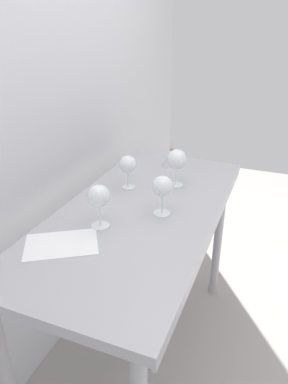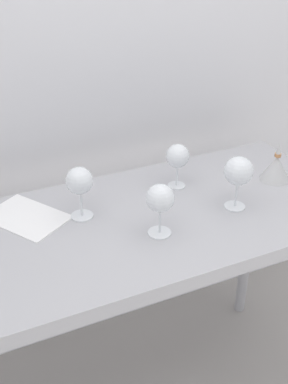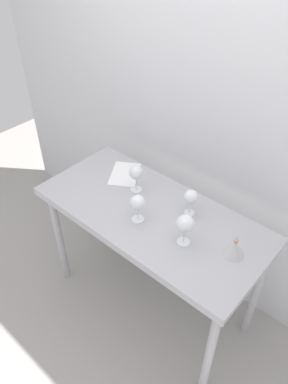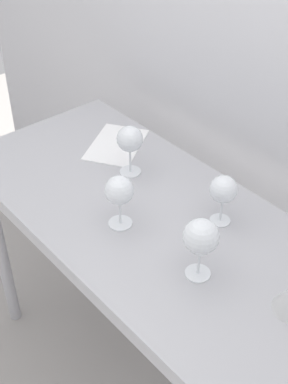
% 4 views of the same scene
% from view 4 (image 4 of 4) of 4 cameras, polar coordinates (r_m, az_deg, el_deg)
% --- Properties ---
extents(ground_plane, '(6.00, 6.00, 0.00)m').
position_cam_4_polar(ground_plane, '(2.34, 0.45, -19.27)').
color(ground_plane, '#9F9A95').
extents(back_wall, '(3.80, 0.04, 2.60)m').
position_cam_4_polar(back_wall, '(1.76, 13.23, 14.82)').
color(back_wall, silver).
rests_on(back_wall, ground_plane).
extents(steel_counter, '(1.40, 0.65, 0.90)m').
position_cam_4_polar(steel_counter, '(1.72, 0.42, -4.85)').
color(steel_counter, '#ABABB0').
rests_on(steel_counter, ground_plane).
extents(wine_glass_far_left, '(0.09, 0.09, 0.18)m').
position_cam_4_polar(wine_glass_far_left, '(1.75, -1.54, 5.57)').
color(wine_glass_far_left, white).
rests_on(wine_glass_far_left, steel_counter).
extents(wine_glass_far_right, '(0.08, 0.08, 0.16)m').
position_cam_4_polar(wine_glass_far_right, '(1.56, 8.55, 0.15)').
color(wine_glass_far_right, white).
rests_on(wine_glass_far_right, steel_counter).
extents(wine_glass_near_center, '(0.09, 0.09, 0.17)m').
position_cam_4_polar(wine_glass_near_center, '(1.53, -2.68, 0.02)').
color(wine_glass_near_center, white).
rests_on(wine_glass_near_center, steel_counter).
extents(wine_glass_near_right, '(0.10, 0.10, 0.19)m').
position_cam_4_polar(wine_glass_near_right, '(1.37, 6.15, -4.93)').
color(wine_glass_near_right, white).
rests_on(wine_glass_near_right, steel_counter).
extents(tasting_sheet_upper, '(0.29, 0.31, 0.00)m').
position_cam_4_polar(tasting_sheet_upper, '(1.97, -2.99, 5.14)').
color(tasting_sheet_upper, white).
rests_on(tasting_sheet_upper, steel_counter).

